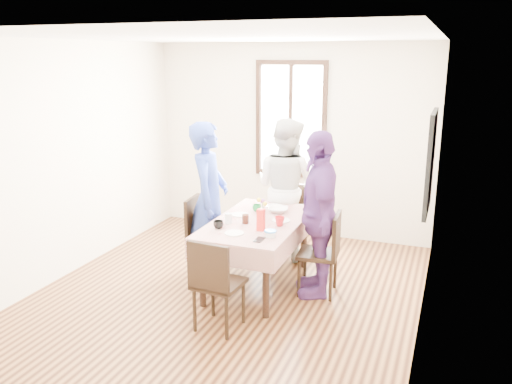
# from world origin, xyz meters

# --- Properties ---
(ground) EXTENTS (4.50, 4.50, 0.00)m
(ground) POSITION_xyz_m (0.00, 0.00, 0.00)
(ground) COLOR #33170B
(ground) RESTS_ON ground
(back_wall) EXTENTS (4.00, 0.00, 4.00)m
(back_wall) POSITION_xyz_m (0.00, 2.25, 1.35)
(back_wall) COLOR beige
(back_wall) RESTS_ON ground
(right_wall) EXTENTS (0.00, 4.50, 4.50)m
(right_wall) POSITION_xyz_m (2.00, 0.00, 1.35)
(right_wall) COLOR beige
(right_wall) RESTS_ON ground
(window_frame) EXTENTS (1.02, 0.06, 1.62)m
(window_frame) POSITION_xyz_m (0.00, 2.23, 1.65)
(window_frame) COLOR black
(window_frame) RESTS_ON back_wall
(window_pane) EXTENTS (0.90, 0.02, 1.50)m
(window_pane) POSITION_xyz_m (0.00, 2.24, 1.65)
(window_pane) COLOR white
(window_pane) RESTS_ON back_wall
(art_poster) EXTENTS (0.04, 0.76, 0.96)m
(art_poster) POSITION_xyz_m (1.98, 0.30, 1.55)
(art_poster) COLOR red
(art_poster) RESTS_ON right_wall
(dining_table) EXTENTS (0.82, 1.49, 0.75)m
(dining_table) POSITION_xyz_m (0.22, 0.33, 0.38)
(dining_table) COLOR black
(dining_table) RESTS_ON ground
(tablecloth) EXTENTS (0.94, 1.61, 0.01)m
(tablecloth) POSITION_xyz_m (0.22, 0.33, 0.76)
(tablecloth) COLOR #5C0700
(tablecloth) RESTS_ON dining_table
(chair_left) EXTENTS (0.46, 0.46, 0.91)m
(chair_left) POSITION_xyz_m (-0.46, 0.47, 0.46)
(chair_left) COLOR black
(chair_left) RESTS_ON ground
(chair_right) EXTENTS (0.45, 0.45, 0.91)m
(chair_right) POSITION_xyz_m (0.90, 0.38, 0.46)
(chair_right) COLOR black
(chair_right) RESTS_ON ground
(chair_far) EXTENTS (0.45, 0.45, 0.91)m
(chair_far) POSITION_xyz_m (0.22, 1.36, 0.46)
(chair_far) COLOR black
(chair_far) RESTS_ON ground
(chair_near) EXTENTS (0.45, 0.45, 0.91)m
(chair_near) POSITION_xyz_m (0.22, -0.69, 0.46)
(chair_near) COLOR black
(chair_near) RESTS_ON ground
(person_left) EXTENTS (0.56, 0.74, 1.81)m
(person_left) POSITION_xyz_m (-0.44, 0.47, 0.90)
(person_left) COLOR #293D94
(person_left) RESTS_ON ground
(person_far) EXTENTS (1.03, 0.91, 1.78)m
(person_far) POSITION_xyz_m (0.22, 1.34, 0.89)
(person_far) COLOR beige
(person_far) RESTS_ON ground
(person_right) EXTENTS (0.78, 1.14, 1.79)m
(person_right) POSITION_xyz_m (0.89, 0.38, 0.90)
(person_right) COLOR #552C6E
(person_right) RESTS_ON ground
(mug_black) EXTENTS (0.14, 0.14, 0.08)m
(mug_black) POSITION_xyz_m (-0.07, -0.06, 0.80)
(mug_black) COLOR black
(mug_black) RESTS_ON tablecloth
(mug_flag) EXTENTS (0.15, 0.15, 0.10)m
(mug_flag) POSITION_xyz_m (0.50, 0.25, 0.81)
(mug_flag) COLOR red
(mug_flag) RESTS_ON tablecloth
(mug_green) EXTENTS (0.14, 0.14, 0.08)m
(mug_green) POSITION_xyz_m (0.09, 0.66, 0.80)
(mug_green) COLOR #0C7226
(mug_green) RESTS_ON tablecloth
(serving_bowl) EXTENTS (0.27, 0.27, 0.06)m
(serving_bowl) POSITION_xyz_m (0.33, 0.71, 0.79)
(serving_bowl) COLOR white
(serving_bowl) RESTS_ON tablecloth
(juice_carton) EXTENTS (0.07, 0.07, 0.23)m
(juice_carton) POSITION_xyz_m (0.37, 0.03, 0.88)
(juice_carton) COLOR red
(juice_carton) RESTS_ON tablecloth
(butter_tub) EXTENTS (0.11, 0.11, 0.05)m
(butter_tub) POSITION_xyz_m (0.53, -0.11, 0.79)
(butter_tub) COLOR white
(butter_tub) RESTS_ON tablecloth
(jam_jar) EXTENTS (0.07, 0.07, 0.10)m
(jam_jar) POSITION_xyz_m (0.14, 0.19, 0.81)
(jam_jar) COLOR black
(jam_jar) RESTS_ON tablecloth
(drinking_glass) EXTENTS (0.08, 0.08, 0.11)m
(drinking_glass) POSITION_xyz_m (-0.04, 0.13, 0.82)
(drinking_glass) COLOR silver
(drinking_glass) RESTS_ON tablecloth
(smartphone) EXTENTS (0.08, 0.15, 0.01)m
(smartphone) POSITION_xyz_m (0.46, -0.24, 0.77)
(smartphone) COLOR black
(smartphone) RESTS_ON tablecloth
(flower_vase) EXTENTS (0.06, 0.06, 0.12)m
(flower_vase) POSITION_xyz_m (0.25, 0.40, 0.82)
(flower_vase) COLOR silver
(flower_vase) RESTS_ON tablecloth
(plate_left) EXTENTS (0.20, 0.20, 0.01)m
(plate_left) POSITION_xyz_m (-0.04, 0.45, 0.77)
(plate_left) COLOR white
(plate_left) RESTS_ON tablecloth
(plate_right) EXTENTS (0.20, 0.20, 0.01)m
(plate_right) POSITION_xyz_m (0.47, 0.41, 0.77)
(plate_right) COLOR white
(plate_right) RESTS_ON tablecloth
(plate_far) EXTENTS (0.20, 0.20, 0.01)m
(plate_far) POSITION_xyz_m (0.21, 0.92, 0.77)
(plate_far) COLOR white
(plate_far) RESTS_ON tablecloth
(plate_near) EXTENTS (0.20, 0.20, 0.01)m
(plate_near) POSITION_xyz_m (0.15, -0.16, 0.77)
(plate_near) COLOR white
(plate_near) RESTS_ON tablecloth
(butter_lid) EXTENTS (0.12, 0.12, 0.01)m
(butter_lid) POSITION_xyz_m (0.53, -0.11, 0.82)
(butter_lid) COLOR blue
(butter_lid) RESTS_ON butter_tub
(flower_bunch) EXTENTS (0.09, 0.09, 0.10)m
(flower_bunch) POSITION_xyz_m (0.25, 0.40, 0.93)
(flower_bunch) COLOR yellow
(flower_bunch) RESTS_ON flower_vase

